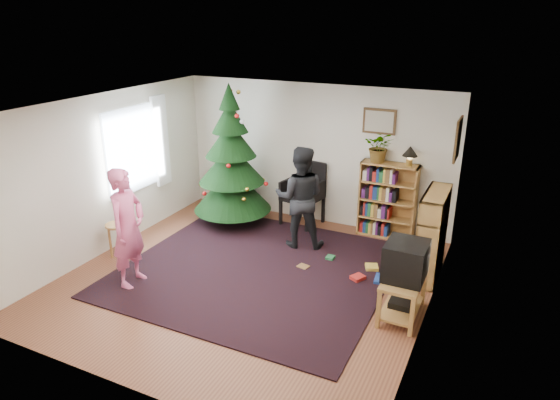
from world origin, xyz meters
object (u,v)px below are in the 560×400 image
at_px(armchair, 305,190).
at_px(stool, 117,231).
at_px(potted_plant, 380,147).
at_px(tv_stand, 403,294).
at_px(person_by_chair, 300,197).
at_px(person_standing, 128,228).
at_px(bookshelf_back, 388,200).
at_px(christmas_tree, 231,167).
at_px(bookshelf_right, 432,234).
at_px(crt_tv, 406,261).
at_px(picture_back, 379,121).
at_px(picture_right, 458,139).
at_px(table_lamp, 410,153).

height_order(armchair, stool, armchair).
height_order(armchair, potted_plant, potted_plant).
distance_m(tv_stand, person_by_chair, 2.45).
bearing_deg(potted_plant, person_standing, -129.92).
bearing_deg(bookshelf_back, stool, -144.61).
bearing_deg(person_by_chair, christmas_tree, -31.90).
bearing_deg(bookshelf_right, stool, 107.89).
bearing_deg(tv_stand, bookshelf_back, 109.08).
height_order(tv_stand, crt_tv, crt_tv).
height_order(christmas_tree, person_by_chair, christmas_tree).
bearing_deg(crt_tv, armchair, 135.01).
height_order(picture_back, christmas_tree, christmas_tree).
bearing_deg(bookshelf_back, picture_right, -29.20).
distance_m(christmas_tree, person_standing, 2.52).
bearing_deg(armchair, potted_plant, 10.22).
height_order(armchair, table_lamp, table_lamp).
xyz_separation_m(picture_back, table_lamp, (0.57, -0.14, -0.43)).
xyz_separation_m(picture_back, bookshelf_back, (0.27, -0.14, -1.29)).
bearing_deg(stool, picture_back, 38.93).
bearing_deg(person_standing, bookshelf_back, -47.68).
xyz_separation_m(stool, potted_plant, (3.42, 2.57, 1.14)).
height_order(christmas_tree, person_standing, christmas_tree).
relative_size(bookshelf_back, table_lamp, 3.96).
bearing_deg(crt_tv, bookshelf_right, 84.20).
bearing_deg(picture_back, person_standing, -127.99).
bearing_deg(picture_back, person_by_chair, -129.39).
xyz_separation_m(armchair, person_standing, (-1.32, -3.13, 0.24)).
relative_size(armchair, person_standing, 0.66).
bearing_deg(person_standing, bookshelf_right, -67.19).
bearing_deg(bookshelf_back, crt_tv, -70.98).
height_order(picture_right, bookshelf_back, picture_right).
bearing_deg(tv_stand, table_lamp, 102.21).
distance_m(christmas_tree, tv_stand, 3.92).
bearing_deg(crt_tv, bookshelf_back, 109.02).
xyz_separation_m(bookshelf_right, person_standing, (-3.75, -2.03, 0.19)).
bearing_deg(table_lamp, picture_right, -37.98).
height_order(picture_back, person_by_chair, picture_back).
xyz_separation_m(person_standing, potted_plant, (2.63, 3.14, 0.71)).
bearing_deg(christmas_tree, picture_right, 0.61).
xyz_separation_m(tv_stand, person_by_chair, (-1.99, 1.33, 0.52)).
bearing_deg(picture_back, bookshelf_back, -26.63).
distance_m(armchair, stool, 3.32).
distance_m(picture_right, armchair, 2.94).
bearing_deg(armchair, picture_right, -3.09).
bearing_deg(potted_plant, christmas_tree, -165.67).
relative_size(picture_right, bookshelf_right, 0.46).
bearing_deg(person_by_chair, potted_plant, -153.65).
xyz_separation_m(picture_back, stool, (-3.35, -2.71, -1.53)).
height_order(crt_tv, potted_plant, potted_plant).
xyz_separation_m(bookshelf_back, armchair, (-1.50, -0.01, -0.05)).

